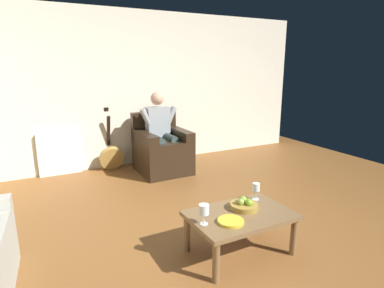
{
  "coord_description": "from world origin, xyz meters",
  "views": [
    {
      "loc": [
        1.69,
        2.15,
        1.68
      ],
      "look_at": [
        -0.02,
        -1.15,
        0.76
      ],
      "focal_mm": 29.94,
      "sensor_mm": 36.0,
      "label": 1
    }
  ],
  "objects_px": {
    "person_seated": "(161,129)",
    "wine_glass_far": "(256,188)",
    "coffee_table": "(240,219)",
    "fruit_bowl": "(244,205)",
    "armchair": "(162,151)",
    "guitar": "(112,156)",
    "decorative_dish": "(231,221)",
    "wine_glass_near": "(204,210)"
  },
  "relations": [
    {
      "from": "coffee_table",
      "to": "guitar",
      "type": "xyz_separation_m",
      "value": [
        0.45,
        -2.94,
        -0.11
      ]
    },
    {
      "from": "armchair",
      "to": "guitar",
      "type": "height_order",
      "value": "guitar"
    },
    {
      "from": "fruit_bowl",
      "to": "wine_glass_near",
      "type": "bearing_deg",
      "value": 10.32
    },
    {
      "from": "coffee_table",
      "to": "guitar",
      "type": "height_order",
      "value": "guitar"
    },
    {
      "from": "coffee_table",
      "to": "decorative_dish",
      "type": "relative_size",
      "value": 4.15
    },
    {
      "from": "armchair",
      "to": "person_seated",
      "type": "relative_size",
      "value": 0.74
    },
    {
      "from": "wine_glass_near",
      "to": "guitar",
      "type": "bearing_deg",
      "value": -88.89
    },
    {
      "from": "fruit_bowl",
      "to": "guitar",
      "type": "bearing_deg",
      "value": -79.54
    },
    {
      "from": "person_seated",
      "to": "decorative_dish",
      "type": "distance_m",
      "value": 2.65
    },
    {
      "from": "person_seated",
      "to": "wine_glass_near",
      "type": "bearing_deg",
      "value": 74.72
    },
    {
      "from": "coffee_table",
      "to": "armchair",
      "type": "bearing_deg",
      "value": -95.85
    },
    {
      "from": "person_seated",
      "to": "wine_glass_near",
      "type": "xyz_separation_m",
      "value": [
        0.64,
        2.52,
        -0.18
      ]
    },
    {
      "from": "person_seated",
      "to": "wine_glass_far",
      "type": "bearing_deg",
      "value": 90.35
    },
    {
      "from": "guitar",
      "to": "fruit_bowl",
      "type": "bearing_deg",
      "value": 100.46
    },
    {
      "from": "armchair",
      "to": "guitar",
      "type": "relative_size",
      "value": 0.92
    },
    {
      "from": "armchair",
      "to": "guitar",
      "type": "distance_m",
      "value": 0.84
    },
    {
      "from": "armchair",
      "to": "person_seated",
      "type": "xyz_separation_m",
      "value": [
        0.0,
        -0.02,
        0.35
      ]
    },
    {
      "from": "person_seated",
      "to": "wine_glass_far",
      "type": "distance_m",
      "value": 2.33
    },
    {
      "from": "guitar",
      "to": "wine_glass_near",
      "type": "relative_size",
      "value": 5.79
    },
    {
      "from": "armchair",
      "to": "wine_glass_far",
      "type": "distance_m",
      "value": 2.31
    },
    {
      "from": "wine_glass_far",
      "to": "decorative_dish",
      "type": "xyz_separation_m",
      "value": [
        0.48,
        0.28,
        -0.11
      ]
    },
    {
      "from": "wine_glass_near",
      "to": "decorative_dish",
      "type": "bearing_deg",
      "value": 159.25
    },
    {
      "from": "armchair",
      "to": "wine_glass_near",
      "type": "distance_m",
      "value": 2.59
    },
    {
      "from": "person_seated",
      "to": "decorative_dish",
      "type": "xyz_separation_m",
      "value": [
        0.43,
        2.6,
        -0.29
      ]
    },
    {
      "from": "fruit_bowl",
      "to": "decorative_dish",
      "type": "bearing_deg",
      "value": 32.82
    },
    {
      "from": "guitar",
      "to": "fruit_bowl",
      "type": "distance_m",
      "value": 2.93
    },
    {
      "from": "guitar",
      "to": "wine_glass_near",
      "type": "height_order",
      "value": "guitar"
    },
    {
      "from": "wine_glass_far",
      "to": "decorative_dish",
      "type": "relative_size",
      "value": 0.76
    },
    {
      "from": "guitar",
      "to": "wine_glass_far",
      "type": "xyz_separation_m",
      "value": [
        -0.75,
        2.76,
        0.28
      ]
    },
    {
      "from": "guitar",
      "to": "fruit_bowl",
      "type": "relative_size",
      "value": 3.93
    },
    {
      "from": "coffee_table",
      "to": "fruit_bowl",
      "type": "bearing_deg",
      "value": -142.54
    },
    {
      "from": "wine_glass_near",
      "to": "decorative_dish",
      "type": "xyz_separation_m",
      "value": [
        -0.21,
        0.08,
        -0.11
      ]
    },
    {
      "from": "wine_glass_far",
      "to": "wine_glass_near",
      "type": "bearing_deg",
      "value": 16.09
    },
    {
      "from": "person_seated",
      "to": "fruit_bowl",
      "type": "height_order",
      "value": "person_seated"
    },
    {
      "from": "armchair",
      "to": "guitar",
      "type": "bearing_deg",
      "value": -33.89
    },
    {
      "from": "decorative_dish",
      "to": "person_seated",
      "type": "bearing_deg",
      "value": -99.37
    },
    {
      "from": "coffee_table",
      "to": "wine_glass_near",
      "type": "relative_size",
      "value": 5.28
    },
    {
      "from": "fruit_bowl",
      "to": "coffee_table",
      "type": "bearing_deg",
      "value": 37.46
    },
    {
      "from": "guitar",
      "to": "armchair",
      "type": "bearing_deg",
      "value": 147.08
    },
    {
      "from": "person_seated",
      "to": "armchair",
      "type": "bearing_deg",
      "value": 90.0
    },
    {
      "from": "armchair",
      "to": "decorative_dish",
      "type": "bearing_deg",
      "value": 79.59
    },
    {
      "from": "person_seated",
      "to": "wine_glass_far",
      "type": "height_order",
      "value": "person_seated"
    }
  ]
}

